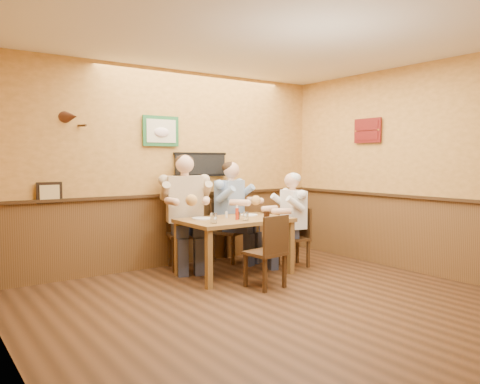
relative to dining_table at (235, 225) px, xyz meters
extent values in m
plane|color=#331E0F|center=(-0.39, -1.50, -0.66)|extent=(5.00, 5.00, 0.00)
cube|color=silver|center=(-0.39, -1.50, 2.14)|extent=(5.00, 5.00, 0.02)
cube|color=gold|center=(-0.39, 1.00, 0.74)|extent=(5.00, 0.02, 2.80)
cube|color=gold|center=(-2.89, -1.50, 0.74)|extent=(0.02, 5.00, 2.80)
cube|color=gold|center=(2.11, -1.50, 0.74)|extent=(0.02, 5.00, 2.80)
cube|color=brown|center=(-0.39, 0.98, -0.16)|extent=(5.00, 0.02, 1.00)
cube|color=brown|center=(2.09, -1.50, -0.16)|extent=(0.02, 5.00, 1.00)
cube|color=black|center=(0.05, 0.96, 0.79)|extent=(0.88, 0.03, 0.34)
cube|color=#205E2E|center=(-0.59, 0.96, 1.26)|extent=(0.54, 0.03, 0.42)
cube|color=black|center=(-2.09, 0.96, 0.46)|extent=(0.30, 0.03, 0.26)
cube|color=maroon|center=(2.07, -0.45, 1.29)|extent=(0.03, 0.48, 0.36)
cube|color=brown|center=(0.00, 0.00, 0.07)|extent=(1.40, 0.90, 0.05)
cube|color=brown|center=(-0.64, -0.39, -0.31)|extent=(0.07, 0.07, 0.70)
cube|color=brown|center=(0.64, -0.39, -0.31)|extent=(0.07, 0.07, 0.70)
cube|color=brown|center=(-0.64, 0.39, -0.31)|extent=(0.07, 0.07, 0.70)
cube|color=brown|center=(0.64, 0.39, -0.31)|extent=(0.07, 0.07, 0.70)
cylinder|color=white|center=(-0.47, -0.22, 0.16)|extent=(0.10, 0.10, 0.13)
cylinder|color=white|center=(0.00, -0.25, 0.15)|extent=(0.08, 0.08, 0.11)
cylinder|color=black|center=(0.29, -0.31, 0.14)|extent=(0.09, 0.09, 0.10)
cylinder|color=red|center=(-0.05, -0.13, 0.18)|extent=(0.05, 0.05, 0.17)
cylinder|color=silver|center=(-0.06, 0.11, 0.13)|extent=(0.04, 0.04, 0.08)
cylinder|color=black|center=(-0.01, -0.09, 0.14)|extent=(0.04, 0.04, 0.10)
cylinder|color=white|center=(-0.38, 0.21, 0.10)|extent=(0.28, 0.28, 0.02)
cylinder|color=white|center=(0.35, 0.15, 0.10)|extent=(0.30, 0.30, 0.02)
camera|label=1|loc=(-3.47, -5.02, 0.87)|focal=35.00mm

